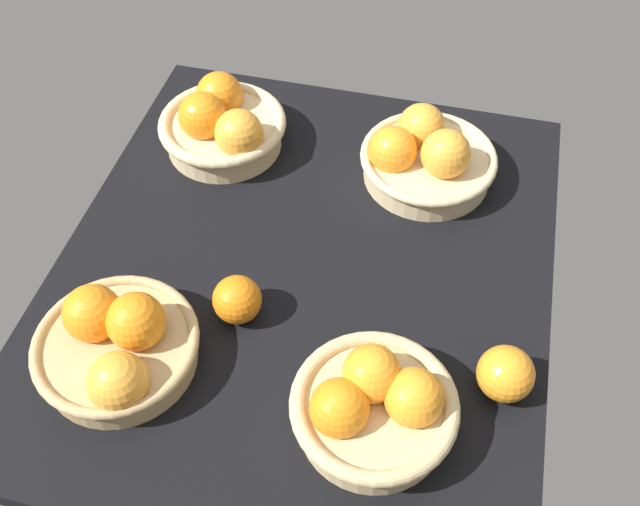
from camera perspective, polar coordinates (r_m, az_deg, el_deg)
market_tray at (r=108.22cm, az=-1.32°, el=-1.56°), size 84.00×72.00×3.00cm
basket_far_right at (r=123.57cm, az=-7.70°, el=9.96°), size 21.33×21.33×11.09cm
basket_near_right at (r=118.45cm, az=8.24°, el=7.52°), size 21.98×21.98×11.00cm
basket_near_left at (r=89.85cm, az=4.27°, el=-11.86°), size 20.67×20.67×10.90cm
basket_far_left at (r=97.91cm, az=-15.68°, el=-7.01°), size 21.75×21.75×10.70cm
loose_orange_front_gap at (r=99.79cm, az=-6.53°, el=-3.66°), size 6.82×6.82×6.82cm
loose_orange_back_gap at (r=95.44cm, az=14.38°, el=-9.19°), size 7.35×7.35×7.35cm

